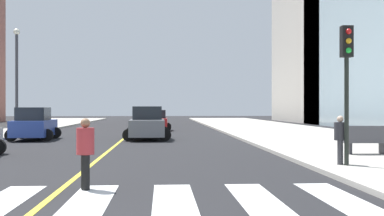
% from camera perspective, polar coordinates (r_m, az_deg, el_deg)
% --- Properties ---
extents(sidewalk_kerb_east, '(10.00, 120.00, 0.15)m').
position_cam_1_polar(sidewalk_kerb_east, '(28.39, 16.66, -3.82)').
color(sidewalk_kerb_east, '#B2ADA3').
rests_on(sidewalk_kerb_east, ground).
extents(crosswalk_paint, '(13.50, 4.00, 0.01)m').
position_cam_1_polar(crosswalk_paint, '(11.05, -16.49, -10.28)').
color(crosswalk_paint, silver).
rests_on(crosswalk_paint, ground).
extents(lane_divider_paint, '(0.16, 80.00, 0.01)m').
position_cam_1_polar(lane_divider_paint, '(46.70, -6.49, -2.39)').
color(lane_divider_paint, yellow).
rests_on(lane_divider_paint, ground).
extents(parking_garage_concrete, '(18.00, 24.00, 29.02)m').
position_cam_1_polar(parking_garage_concrete, '(72.40, 18.43, 10.01)').
color(parking_garage_concrete, '#B2ADA3').
rests_on(parking_garage_concrete, ground).
extents(car_gray_nearest, '(2.90, 4.63, 2.06)m').
position_cam_1_polar(car_gray_nearest, '(30.62, -5.19, -1.87)').
color(car_gray_nearest, slate).
rests_on(car_gray_nearest, ground).
extents(car_blue_second, '(2.90, 4.54, 2.00)m').
position_cam_1_polar(car_blue_second, '(31.69, -17.82, -1.86)').
color(car_blue_second, '#2D479E').
rests_on(car_blue_second, ground).
extents(car_red_third, '(2.53, 4.01, 1.78)m').
position_cam_1_polar(car_red_third, '(42.65, -4.09, -1.50)').
color(car_red_third, red).
rests_on(car_red_third, ground).
extents(traffic_light_near_corner, '(0.36, 0.41, 4.44)m').
position_cam_1_polar(traffic_light_near_corner, '(16.43, 17.48, 4.57)').
color(traffic_light_near_corner, black).
rests_on(traffic_light_near_corner, sidewalk_kerb_east).
extents(park_bench, '(1.81, 0.58, 1.12)m').
position_cam_1_polar(park_bench, '(20.65, 19.55, -3.56)').
color(park_bench, '#47474C').
rests_on(park_bench, sidewalk_kerb_east).
extents(pedestrian_crossing, '(0.43, 0.43, 1.73)m').
position_cam_1_polar(pedestrian_crossing, '(12.19, -12.24, -4.82)').
color(pedestrian_crossing, black).
rests_on(pedestrian_crossing, ground).
extents(pedestrian_waiting_east, '(0.39, 0.39, 1.57)m').
position_cam_1_polar(pedestrian_waiting_east, '(16.64, 16.79, -3.29)').
color(pedestrian_waiting_east, '#38383D').
rests_on(pedestrian_waiting_east, sidewalk_kerb_east).
extents(street_lamp, '(0.44, 0.44, 7.38)m').
position_cam_1_polar(street_lamp, '(36.68, -19.64, 3.98)').
color(street_lamp, '#38383D').
rests_on(street_lamp, sidewalk_kerb_west).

